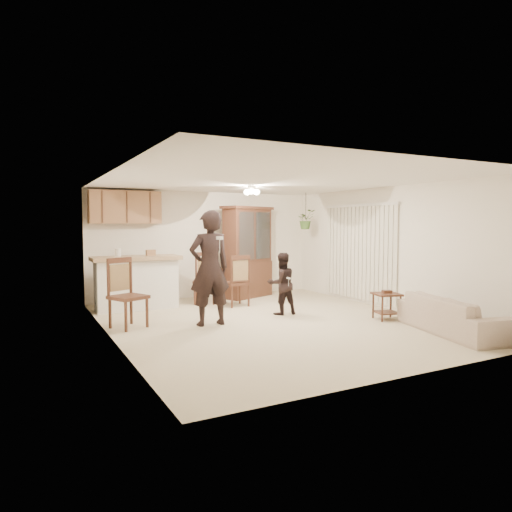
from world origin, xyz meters
name	(u,v)px	position (x,y,z in m)	size (l,w,h in m)	color
floor	(272,322)	(0.00, 0.00, 0.00)	(6.50, 6.50, 0.00)	beige
ceiling	(273,180)	(0.00, 0.00, 2.50)	(5.50, 6.50, 0.02)	white
wall_back	(205,245)	(0.00, 3.25, 1.25)	(5.50, 0.02, 2.50)	white
wall_front	(415,267)	(0.00, -3.25, 1.25)	(5.50, 0.02, 2.50)	white
wall_left	(111,257)	(-2.75, 0.00, 1.25)	(0.02, 6.50, 2.50)	white
wall_right	(390,248)	(2.75, 0.00, 1.25)	(0.02, 6.50, 2.50)	white
breakfast_bar	(137,285)	(-1.85, 2.35, 0.50)	(1.60, 0.55, 1.00)	white
bar_top	(136,258)	(-1.85, 2.35, 1.05)	(1.75, 0.70, 0.08)	tan
upper_cabinets	(125,207)	(-1.90, 3.07, 2.10)	(1.50, 0.34, 0.70)	#8B5F3C
vertical_blinds	(359,253)	(2.71, 0.90, 1.10)	(0.06, 2.30, 2.10)	silver
ceiling_fixture	(252,191)	(0.20, 1.20, 2.40)	(0.36, 0.36, 0.20)	#FFECBF
hanging_plant	(306,220)	(2.30, 2.40, 1.85)	(0.43, 0.37, 0.48)	#2C4E1F
plant_cord	(306,206)	(2.30, 2.40, 2.17)	(0.01, 0.01, 0.65)	black
sofa	(454,310)	(2.15, -2.06, 0.37)	(1.87, 0.73, 0.73)	beige
adult	(210,273)	(-1.07, 0.29, 0.90)	(0.66, 0.43, 1.80)	black
child	(282,280)	(0.50, 0.52, 0.68)	(0.66, 0.51, 1.35)	black
china_hutch	(248,253)	(0.87, 2.72, 1.06)	(1.46, 1.00, 2.15)	#3B2315
side_table	(387,306)	(1.94, -0.79, 0.25)	(0.54, 0.54, 0.54)	#3B2315
chair_bar	(129,308)	(-2.36, 0.72, 0.33)	(0.69, 0.69, 1.17)	#3B2315
chair_hutch_left	(205,289)	(-0.36, 2.35, 0.31)	(0.66, 0.66, 1.11)	#3B2315
chair_hutch_right	(236,291)	(0.11, 1.76, 0.31)	(0.50, 0.50, 1.09)	#3B2315
controller_adult	(220,238)	(-1.08, -0.17, 1.51)	(0.05, 0.17, 0.05)	white
controller_child	(289,278)	(0.48, 0.24, 0.73)	(0.03, 0.10, 0.03)	white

